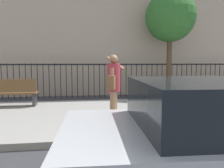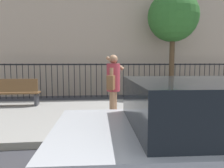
% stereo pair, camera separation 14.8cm
% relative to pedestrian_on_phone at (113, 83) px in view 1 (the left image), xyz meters
% --- Properties ---
extents(ground_plane, '(60.00, 60.00, 0.00)m').
position_rel_pedestrian_on_phone_xyz_m(ground_plane, '(1.41, -1.28, -1.14)').
color(ground_plane, '#333338').
extents(sidewalk, '(28.00, 4.40, 0.15)m').
position_rel_pedestrian_on_phone_xyz_m(sidewalk, '(1.41, 0.92, -1.06)').
color(sidewalk, gray).
rests_on(sidewalk, ground).
extents(iron_fence, '(12.03, 0.04, 1.60)m').
position_rel_pedestrian_on_phone_xyz_m(iron_fence, '(1.41, 4.62, -0.11)').
color(iron_fence, black).
rests_on(iron_fence, ground).
extents(pedestrian_on_phone, '(0.53, 0.72, 1.70)m').
position_rel_pedestrian_on_phone_xyz_m(pedestrian_on_phone, '(0.00, 0.00, 0.00)').
color(pedestrian_on_phone, '#936B4C').
rests_on(pedestrian_on_phone, sidewalk).
extents(street_bench, '(1.60, 0.45, 0.95)m').
position_rel_pedestrian_on_phone_xyz_m(street_bench, '(-3.14, 2.19, -0.49)').
color(street_bench, brown).
rests_on(street_bench, sidewalk).
extents(street_tree_near, '(2.26, 2.26, 4.82)m').
position_rel_pedestrian_on_phone_xyz_m(street_tree_near, '(3.17, 4.05, 2.53)').
color(street_tree_near, '#4C3823').
rests_on(street_tree_near, ground).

